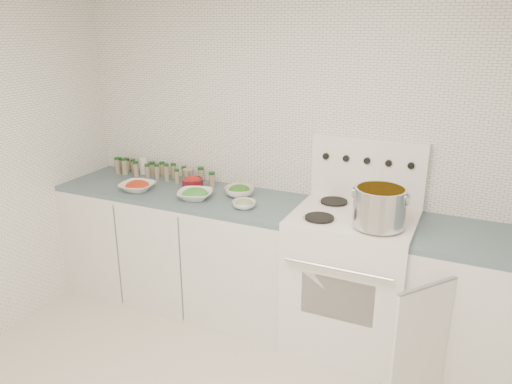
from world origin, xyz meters
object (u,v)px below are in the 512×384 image
stove (351,275)px  bowl_snowpea (195,194)px  bowl_tomato (137,186)px  stock_pot (379,205)px

stove → bowl_snowpea: bearing=-174.9°
bowl_tomato → bowl_snowpea: bearing=2.7°
stove → bowl_snowpea: 1.20m
stock_pot → bowl_snowpea: size_ratio=1.07×
stock_pot → bowl_tomato: bearing=178.8°
stock_pot → stove: bearing=137.8°
stock_pot → bowl_snowpea: stock_pot is taller
stove → bowl_tomato: stove is taller
stove → bowl_tomato: size_ratio=5.31×
stove → stock_pot: stove is taller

